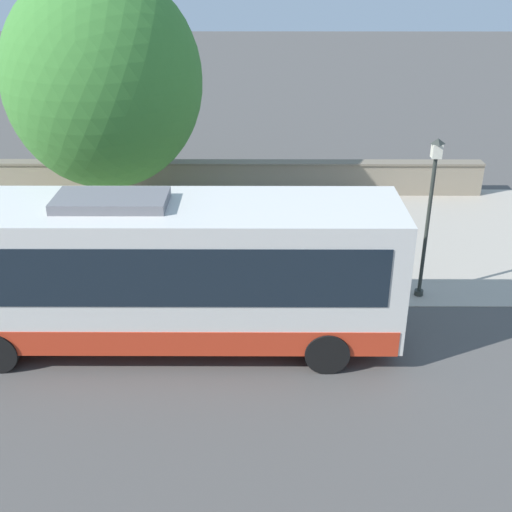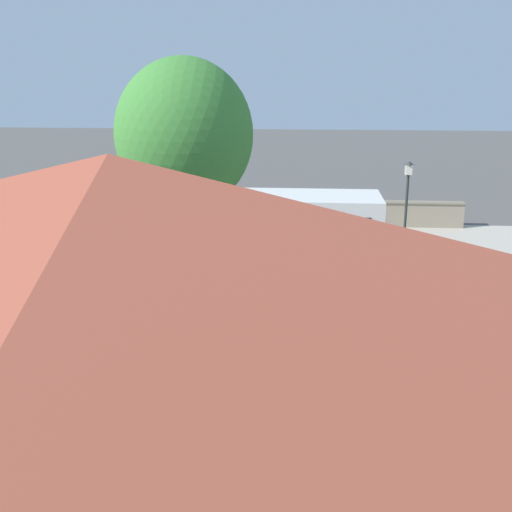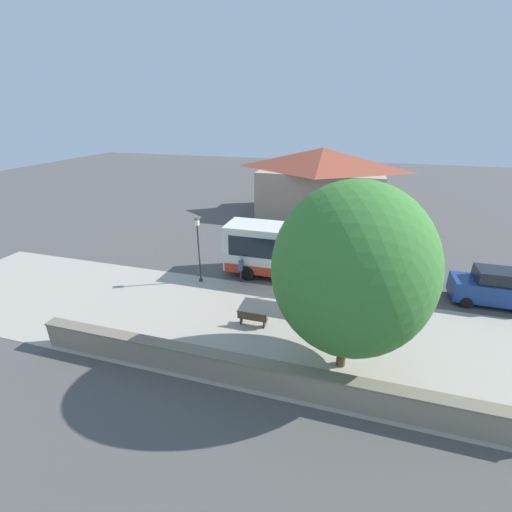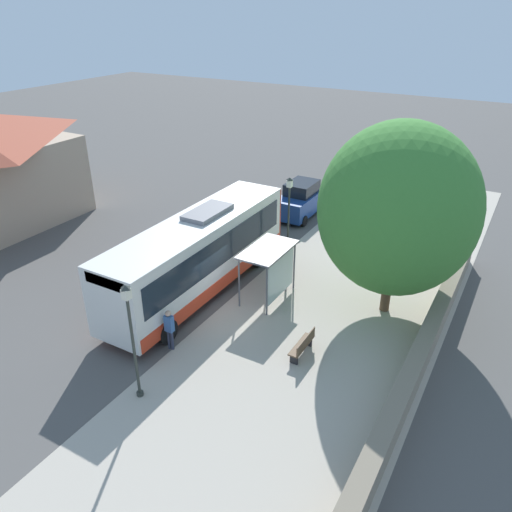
# 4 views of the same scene
# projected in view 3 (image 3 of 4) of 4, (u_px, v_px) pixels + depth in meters

# --- Properties ---
(ground_plane) EXTENTS (120.00, 120.00, 0.00)m
(ground_plane) POSITION_uv_depth(u_px,v_px,m) (291.00, 289.00, 21.61)
(ground_plane) COLOR #514F4C
(ground_plane) RESTS_ON ground
(sidewalk_plaza) EXTENTS (9.00, 44.00, 0.02)m
(sidewalk_plaza) POSITION_uv_depth(u_px,v_px,m) (275.00, 329.00, 17.64)
(sidewalk_plaza) COLOR #ADA393
(sidewalk_plaza) RESTS_ON ground
(stone_wall) EXTENTS (0.60, 20.00, 1.28)m
(stone_wall) POSITION_uv_depth(u_px,v_px,m) (252.00, 373.00, 13.82)
(stone_wall) COLOR gray
(stone_wall) RESTS_ON ground
(background_building) EXTENTS (8.32, 12.84, 6.92)m
(background_building) POSITION_uv_depth(u_px,v_px,m) (321.00, 181.00, 35.58)
(background_building) COLOR tan
(background_building) RESTS_ON ground
(bus) EXTENTS (2.65, 11.10, 3.73)m
(bus) POSITION_uv_depth(u_px,v_px,m) (310.00, 253.00, 22.08)
(bus) COLOR silver
(bus) RESTS_ON ground
(bus_shelter) EXTENTS (1.66, 2.91, 2.45)m
(bus_shelter) POSITION_uv_depth(u_px,v_px,m) (320.00, 274.00, 19.03)
(bus_shelter) COLOR #515459
(bus_shelter) RESTS_ON ground
(pedestrian) EXTENTS (0.34, 0.23, 1.75)m
(pedestrian) POSITION_uv_depth(u_px,v_px,m) (241.00, 267.00, 22.13)
(pedestrian) COLOR #2D3347
(pedestrian) RESTS_ON ground
(bench) EXTENTS (0.40, 1.57, 0.88)m
(bench) POSITION_uv_depth(u_px,v_px,m) (252.00, 318.00, 17.76)
(bench) COLOR brown
(bench) RESTS_ON ground
(street_lamp_near) EXTENTS (0.28, 0.28, 4.41)m
(street_lamp_near) POSITION_uv_depth(u_px,v_px,m) (394.00, 265.00, 18.74)
(street_lamp_near) COLOR #2D332D
(street_lamp_near) RESTS_ON ground
(street_lamp_far) EXTENTS (0.28, 0.28, 4.38)m
(street_lamp_far) POSITION_uv_depth(u_px,v_px,m) (198.00, 245.00, 21.56)
(street_lamp_far) COLOR #2D332D
(street_lamp_far) RESTS_ON ground
(shade_tree) EXTENTS (6.34, 6.34, 8.19)m
(shade_tree) POSITION_uv_depth(u_px,v_px,m) (352.00, 270.00, 13.34)
(shade_tree) COLOR brown
(shade_tree) RESTS_ON ground
(parked_car_behind_bus) EXTENTS (1.97, 4.11, 2.17)m
(parked_car_behind_bus) POSITION_uv_depth(u_px,v_px,m) (492.00, 288.00, 19.62)
(parked_car_behind_bus) COLOR navy
(parked_car_behind_bus) RESTS_ON ground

